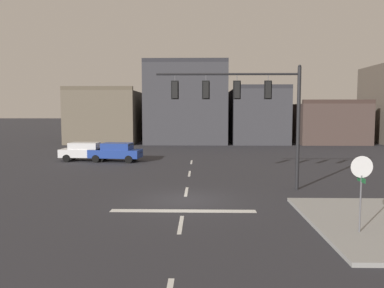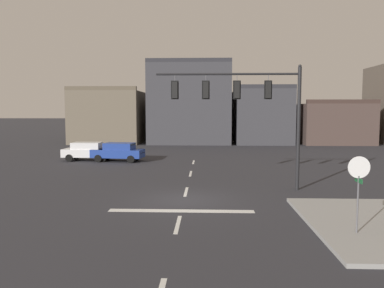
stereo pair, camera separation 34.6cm
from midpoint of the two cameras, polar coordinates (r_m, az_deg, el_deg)
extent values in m
plane|color=#2B2B30|center=(19.03, -1.59, -8.37)|extent=(400.00, 400.00, 0.00)
cube|color=gray|center=(16.49, 25.18, -10.68)|extent=(5.00, 8.00, 0.15)
cube|color=silver|center=(17.09, -1.93, -9.90)|extent=(6.40, 0.50, 0.01)
cube|color=silver|center=(15.17, -2.35, -11.84)|extent=(0.16, 2.40, 0.01)
cube|color=silver|center=(20.98, -1.32, -7.10)|extent=(0.16, 2.40, 0.01)
cube|color=silver|center=(26.87, -0.75, -4.42)|extent=(0.16, 2.40, 0.01)
cube|color=silver|center=(32.80, -0.39, -2.71)|extent=(0.16, 2.40, 0.01)
cylinder|color=black|center=(21.89, 15.05, 2.14)|extent=(0.20, 0.20, 6.74)
cylinder|color=black|center=(21.34, 4.85, 10.31)|extent=(7.81, 0.18, 0.12)
sphere|color=black|center=(22.00, 15.26, 11.07)|extent=(0.18, 0.18, 0.18)
cylinder|color=#56565B|center=(21.58, 10.79, 9.55)|extent=(0.03, 0.03, 0.35)
cube|color=black|center=(21.54, 10.76, 7.89)|extent=(0.30, 0.24, 0.90)
sphere|color=red|center=(21.69, 10.71, 8.62)|extent=(0.20, 0.20, 0.20)
sphere|color=#2D2314|center=(21.67, 10.70, 7.88)|extent=(0.20, 0.20, 0.20)
sphere|color=black|center=(21.66, 10.69, 7.13)|extent=(0.20, 0.20, 0.20)
cube|color=black|center=(21.52, 10.77, 7.89)|extent=(0.42, 0.03, 1.02)
cylinder|color=#56565B|center=(21.36, 6.23, 9.66)|extent=(0.03, 0.03, 0.35)
cube|color=black|center=(21.32, 6.22, 7.98)|extent=(0.30, 0.24, 0.90)
sphere|color=red|center=(21.46, 6.19, 8.71)|extent=(0.20, 0.20, 0.20)
sphere|color=#2D2314|center=(21.45, 6.18, 7.96)|extent=(0.20, 0.20, 0.20)
sphere|color=black|center=(21.43, 6.18, 7.21)|extent=(0.20, 0.20, 0.20)
cube|color=black|center=(21.30, 6.22, 7.98)|extent=(0.42, 0.03, 1.02)
cylinder|color=#56565B|center=(21.27, 1.61, 9.70)|extent=(0.03, 0.03, 0.35)
cube|color=black|center=(21.23, 1.60, 8.02)|extent=(0.30, 0.24, 0.90)
sphere|color=red|center=(21.37, 1.60, 8.76)|extent=(0.20, 0.20, 0.20)
sphere|color=#2D2314|center=(21.36, 1.60, 8.00)|extent=(0.20, 0.20, 0.20)
sphere|color=black|center=(21.34, 1.60, 7.25)|extent=(0.20, 0.20, 0.20)
cube|color=black|center=(21.21, 1.60, 8.02)|extent=(0.42, 0.03, 1.02)
cylinder|color=#56565B|center=(21.31, -3.03, 9.69)|extent=(0.03, 0.03, 0.35)
cube|color=black|center=(21.27, -3.02, 8.01)|extent=(0.30, 0.24, 0.90)
sphere|color=red|center=(21.42, -3.00, 8.74)|extent=(0.20, 0.20, 0.20)
sphere|color=#2D2314|center=(21.40, -3.00, 7.99)|extent=(0.20, 0.20, 0.20)
sphere|color=black|center=(21.39, -2.99, 7.24)|extent=(0.20, 0.20, 0.20)
cube|color=black|center=(21.25, -3.02, 8.01)|extent=(0.42, 0.03, 1.02)
cylinder|color=#56565B|center=(14.70, 23.10, -8.46)|extent=(0.06, 0.06, 2.15)
cylinder|color=white|center=(14.46, 23.28, -3.15)|extent=(0.76, 0.03, 0.76)
cylinder|color=#B21414|center=(14.47, 23.26, -3.14)|extent=(0.68, 0.03, 0.68)
cube|color=#19592D|center=(14.52, 23.22, -4.91)|extent=(0.02, 0.64, 0.16)
cube|color=silver|center=(34.94, -15.70, -1.27)|extent=(4.44, 1.89, 0.70)
cube|color=silver|center=(34.93, -15.96, -0.24)|extent=(2.50, 1.65, 0.56)
cube|color=#2D3842|center=(34.69, -14.76, -0.28)|extent=(0.28, 1.52, 0.47)
cube|color=#2D3842|center=(35.31, -17.76, -0.27)|extent=(0.25, 1.52, 0.46)
cylinder|color=black|center=(35.37, -13.03, -1.76)|extent=(0.64, 0.23, 0.64)
cylinder|color=black|center=(33.75, -13.79, -2.10)|extent=(0.64, 0.23, 0.64)
cylinder|color=black|center=(36.25, -17.46, -1.70)|extent=(0.64, 0.23, 0.64)
cylinder|color=black|center=(34.67, -18.41, -2.02)|extent=(0.64, 0.23, 0.64)
sphere|color=silver|center=(34.87, -12.01, -1.13)|extent=(0.16, 0.16, 0.16)
sphere|color=silver|center=(33.77, -12.49, -1.33)|extent=(0.16, 0.16, 0.16)
cube|color=maroon|center=(35.67, -19.04, -1.11)|extent=(0.07, 1.37, 0.12)
cube|color=navy|center=(33.87, -11.58, -1.38)|extent=(4.59, 2.33, 0.70)
cube|color=navy|center=(33.75, -11.36, -0.32)|extent=(2.64, 1.89, 0.56)
cube|color=#2D3842|center=(34.02, -12.57, -0.34)|extent=(0.44, 1.54, 0.47)
cube|color=#2D3842|center=(33.38, -9.47, -0.39)|extent=(0.40, 1.54, 0.46)
cylinder|color=black|center=(33.65, -14.39, -2.13)|extent=(0.66, 0.30, 0.64)
cylinder|color=black|center=(35.22, -13.32, -1.80)|extent=(0.66, 0.30, 0.64)
cylinder|color=black|center=(32.64, -9.68, -2.26)|extent=(0.66, 0.30, 0.64)
cylinder|color=black|center=(34.25, -8.80, -1.91)|extent=(0.66, 0.30, 0.64)
sphere|color=silver|center=(34.14, -15.35, -1.32)|extent=(0.16, 0.16, 0.16)
sphere|color=silver|center=(35.19, -14.60, -1.12)|extent=(0.16, 0.16, 0.16)
cube|color=maroon|center=(33.18, -8.04, -1.32)|extent=(0.21, 1.36, 0.12)
cube|color=#665B4C|center=(56.54, -12.34, 3.95)|extent=(9.11, 13.49, 6.97)
cube|color=brown|center=(50.37, -14.15, 8.05)|extent=(9.11, 0.60, 0.50)
cube|color=#38383D|center=(55.17, -0.93, 5.83)|extent=(10.82, 13.83, 10.42)
cube|color=#2B2B30|center=(48.96, -1.24, 12.34)|extent=(10.82, 0.60, 0.50)
cube|color=#38383D|center=(54.07, 9.42, 4.04)|extent=(7.33, 10.61, 7.15)
cube|color=#2B2B30|center=(49.21, 10.32, 8.40)|extent=(7.33, 0.60, 0.50)
cube|color=#473833|center=(55.83, 19.11, 2.90)|extent=(8.93, 9.80, 5.27)
cube|color=#3A2B26|center=(51.45, 20.78, 5.91)|extent=(8.93, 0.60, 0.50)
camera|label=1|loc=(0.17, -90.46, -0.04)|focal=35.91mm
camera|label=2|loc=(0.17, 89.54, 0.04)|focal=35.91mm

